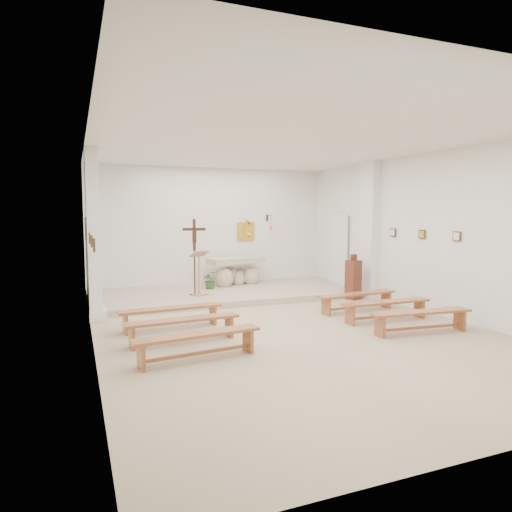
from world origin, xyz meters
name	(u,v)px	position (x,y,z in m)	size (l,w,h in m)	color
ground	(284,326)	(0.00, 0.00, 0.00)	(7.00, 10.00, 0.00)	#CCB693
wall_left	(91,240)	(-3.49, 0.00, 1.75)	(0.02, 10.00, 3.50)	white
wall_right	(429,233)	(3.49, 0.00, 1.75)	(0.02, 10.00, 3.50)	white
wall_back	(212,228)	(0.00, 4.99, 1.75)	(7.00, 0.02, 3.50)	white
ceiling	(285,143)	(0.00, 0.00, 3.49)	(7.00, 10.00, 0.02)	silver
sanctuary_platform	(228,293)	(0.00, 3.50, 0.07)	(6.98, 3.00, 0.15)	#C2AC95
pilaster_left	(93,235)	(-3.37, 2.00, 1.75)	(0.26, 0.55, 3.50)	white
pilaster_right	(370,230)	(3.37, 2.00, 1.75)	(0.26, 0.55, 3.50)	white
gold_wall_relief	(246,231)	(1.05, 4.96, 1.65)	(0.55, 0.04, 0.55)	gold
sanctuary_lamp	(270,226)	(1.75, 4.71, 1.81)	(0.11, 0.36, 0.44)	black
station_frame_left_front	(94,245)	(-3.47, -0.80, 1.72)	(0.03, 0.20, 0.20)	#45321E
station_frame_left_mid	(91,241)	(-3.47, 0.20, 1.72)	(0.03, 0.20, 0.20)	#45321E
station_frame_left_rear	(90,238)	(-3.47, 1.20, 1.72)	(0.03, 0.20, 0.20)	#45321E
station_frame_right_front	(457,236)	(3.47, -0.80, 1.72)	(0.03, 0.20, 0.20)	#45321E
station_frame_right_mid	(422,234)	(3.47, 0.20, 1.72)	(0.03, 0.20, 0.20)	#45321E
station_frame_right_rear	(393,232)	(3.47, 1.20, 1.72)	(0.03, 0.20, 0.20)	#45321E
radiator_left	(92,300)	(-3.43, 2.70, 0.27)	(0.10, 0.85, 0.52)	silver
radiator_right	(355,283)	(3.43, 2.70, 0.27)	(0.10, 0.85, 0.52)	silver
altar	(236,273)	(0.53, 4.40, 0.48)	(1.74, 0.98, 0.85)	beige
lectern	(199,273)	(-0.88, 3.09, 0.71)	(0.49, 0.44, 1.14)	tan
crucifix_stand	(194,251)	(-0.97, 3.19, 1.25)	(0.57, 0.25, 1.90)	#351911
potted_plant	(210,280)	(-0.35, 3.94, 0.39)	(0.44, 0.38, 0.48)	#2B5321
donation_pedestal	(353,279)	(2.83, 1.90, 0.51)	(0.37, 0.37, 1.16)	#5C291A
bench_left_front	(171,313)	(-2.08, 0.62, 0.31)	(1.98, 0.46, 0.41)	#A0552E
bench_right_front	(357,298)	(2.08, 0.62, 0.31)	(1.98, 0.50, 0.41)	#A0552E
bench_left_second	(183,325)	(-2.08, -0.39, 0.31)	(1.98, 0.45, 0.41)	#A0552E
bench_right_second	(386,306)	(2.08, -0.39, 0.31)	(1.96, 0.34, 0.41)	#A0552E
bench_left_third	(198,340)	(-2.08, -1.40, 0.31)	(1.98, 0.56, 0.41)	#A0552E
bench_right_third	(421,316)	(2.08, -1.40, 0.31)	(1.98, 0.49, 0.41)	#A0552E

